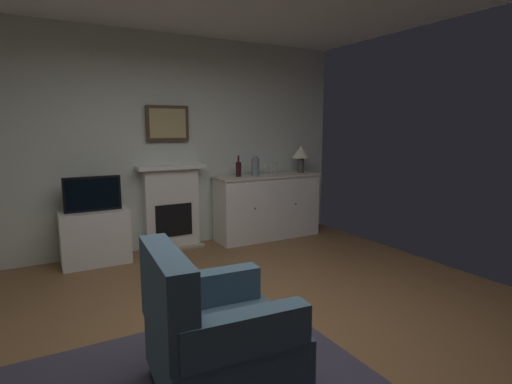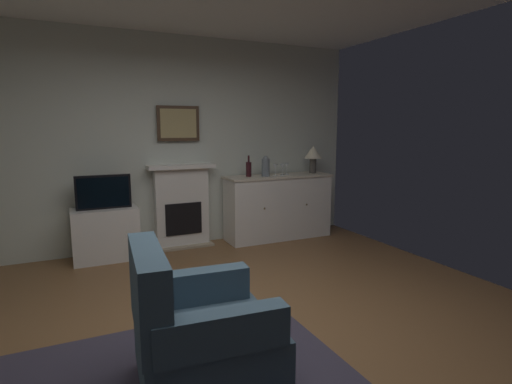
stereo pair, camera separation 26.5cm
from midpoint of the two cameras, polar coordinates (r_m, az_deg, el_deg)
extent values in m
cube|color=brown|center=(3.26, 2.10, -20.87)|extent=(5.38, 5.51, 0.10)
cube|color=silver|center=(5.39, -11.23, 6.80)|extent=(5.38, 0.06, 2.75)
cube|color=white|center=(5.41, -9.12, -2.19)|extent=(0.70, 0.18, 1.05)
cube|color=tan|center=(5.45, -8.69, -7.65)|extent=(0.77, 0.20, 0.03)
cube|color=black|center=(5.35, -8.80, -3.79)|extent=(0.48, 0.02, 0.42)
cube|color=white|center=(5.31, -9.18, 3.59)|extent=(0.87, 0.27, 0.05)
cube|color=#473323|center=(5.35, -9.54, 9.55)|extent=(0.55, 0.03, 0.45)
cube|color=tan|center=(5.33, -9.50, 9.55)|extent=(0.47, 0.01, 0.37)
cube|color=white|center=(5.78, 4.45, -2.24)|extent=(1.51, 0.45, 0.88)
cube|color=beige|center=(5.71, 4.51, 2.25)|extent=(1.54, 0.48, 0.03)
sphere|color=brown|center=(5.41, 2.62, -2.35)|extent=(0.02, 0.02, 0.02)
sphere|color=brown|center=(5.74, 8.51, -1.77)|extent=(0.02, 0.02, 0.02)
cylinder|color=#4C4742|center=(6.00, 9.31, 3.70)|extent=(0.10, 0.10, 0.22)
cone|color=#EFE5C6|center=(5.98, 9.36, 5.60)|extent=(0.26, 0.26, 0.18)
cylinder|color=#331419|center=(5.50, 0.34, 3.23)|extent=(0.08, 0.08, 0.20)
cylinder|color=#331419|center=(5.48, 0.34, 4.73)|extent=(0.03, 0.03, 0.09)
cylinder|color=silver|center=(5.62, 4.10, 2.33)|extent=(0.06, 0.06, 0.00)
cylinder|color=silver|center=(5.62, 4.11, 2.82)|extent=(0.01, 0.01, 0.09)
cone|color=silver|center=(5.61, 4.12, 3.63)|extent=(0.07, 0.07, 0.07)
cylinder|color=silver|center=(5.67, 5.09, 2.38)|extent=(0.06, 0.06, 0.00)
cylinder|color=silver|center=(5.67, 5.09, 2.86)|extent=(0.01, 0.01, 0.09)
cone|color=silver|center=(5.66, 5.11, 3.67)|extent=(0.07, 0.07, 0.07)
cylinder|color=silver|center=(5.79, 5.68, 2.51)|extent=(0.06, 0.06, 0.00)
cylinder|color=silver|center=(5.78, 5.69, 2.98)|extent=(0.01, 0.01, 0.09)
cone|color=silver|center=(5.78, 5.70, 3.77)|extent=(0.07, 0.07, 0.07)
cylinder|color=slate|center=(5.54, 2.74, 3.47)|extent=(0.11, 0.11, 0.24)
sphere|color=slate|center=(5.53, 2.75, 4.71)|extent=(0.08, 0.08, 0.08)
cube|color=white|center=(5.12, -19.11, -5.66)|extent=(0.75, 0.42, 0.63)
cube|color=black|center=(5.00, -19.39, -0.01)|extent=(0.62, 0.06, 0.40)
cube|color=black|center=(4.97, -19.36, -0.06)|extent=(0.57, 0.01, 0.35)
cube|color=#3F596B|center=(2.60, -3.73, -21.32)|extent=(0.86, 0.82, 0.32)
cube|color=#3F596B|center=(2.35, -11.77, -13.75)|extent=(0.22, 0.77, 0.50)
cube|color=#3F596B|center=(2.20, -1.23, -19.26)|extent=(0.73, 0.19, 0.22)
cube|color=#3F596B|center=(2.76, -5.79, -13.24)|extent=(0.73, 0.19, 0.22)
cylinder|color=#473323|center=(3.07, 0.94, -20.76)|extent=(0.05, 0.05, 0.10)
cylinder|color=#473323|center=(2.92, -12.62, -22.66)|extent=(0.05, 0.05, 0.10)
camera|label=1|loc=(0.13, -87.91, 0.34)|focal=28.26mm
camera|label=2|loc=(0.13, 92.09, -0.34)|focal=28.26mm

